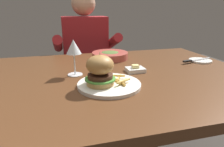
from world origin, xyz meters
The scene contains 10 objects.
dining_table centered at (0.00, 0.00, 0.66)m, with size 1.42×0.99×0.74m.
main_plate centered at (-0.04, -0.14, 0.75)m, with size 0.26×0.26×0.01m, color white.
burger_sandwich centered at (-0.08, -0.15, 0.81)m, with size 0.12×0.12×0.13m.
fries_pile centered at (0.00, -0.14, 0.76)m, with size 0.10×0.13×0.02m.
wine_glass centered at (-0.17, 0.04, 0.87)m, with size 0.07×0.07×0.17m.
bread_plate centered at (0.59, 0.10, 0.74)m, with size 0.13×0.13×0.01m, color white.
table_knife centered at (0.54, 0.09, 0.75)m, with size 0.22×0.06×0.01m.
butter_dish centered at (0.13, 0.01, 0.75)m, with size 0.09×0.07×0.04m.
soup_bowl centered at (0.07, 0.31, 0.76)m, with size 0.23×0.23×0.05m.
diner_person centered at (-0.02, 0.77, 0.56)m, with size 0.51×0.36×1.18m.
Camera 1 is at (-0.23, -0.89, 1.05)m, focal length 32.00 mm.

